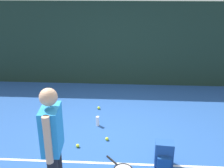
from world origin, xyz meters
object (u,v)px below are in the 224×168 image
object	(u,v)px
backpack	(164,155)
tennis_ball_by_fence	(78,146)
tennis_ball_mid_court	(107,139)
tennis_ball_far_left	(99,108)
water_bottle	(98,121)
tennis_player	(53,142)

from	to	relation	value
backpack	tennis_ball_by_fence	size ratio (longest dim) A/B	6.67
tennis_ball_mid_court	tennis_ball_far_left	distance (m)	1.35
tennis_ball_by_fence	backpack	bearing A→B (deg)	-15.67
tennis_ball_mid_court	water_bottle	distance (m)	0.60
tennis_player	tennis_ball_far_left	size ratio (longest dim) A/B	25.76
tennis_ball_mid_court	water_bottle	xyz separation A→B (m)	(-0.24, 0.55, 0.07)
tennis_ball_mid_court	water_bottle	bearing A→B (deg)	113.56
tennis_ball_far_left	tennis_player	bearing A→B (deg)	-95.21
water_bottle	tennis_ball_by_fence	bearing A→B (deg)	-109.19
tennis_ball_by_fence	tennis_ball_mid_court	bearing A→B (deg)	26.29
tennis_player	tennis_ball_mid_court	bearing A→B (deg)	156.00
tennis_ball_mid_court	tennis_player	bearing A→B (deg)	-109.94
backpack	water_bottle	size ratio (longest dim) A/B	2.10
tennis_ball_far_left	water_bottle	distance (m)	0.77
backpack	tennis_ball_far_left	bearing A→B (deg)	127.50
tennis_ball_mid_court	tennis_ball_far_left	world-z (taller)	same
tennis_player	tennis_ball_far_left	xyz separation A→B (m)	(0.26, 2.85, -0.93)
tennis_ball_by_fence	tennis_ball_far_left	size ratio (longest dim) A/B	1.00
backpack	tennis_ball_mid_court	distance (m)	1.22
backpack	tennis_ball_by_fence	bearing A→B (deg)	168.87
tennis_ball_far_left	tennis_ball_by_fence	bearing A→B (deg)	-98.03
tennis_player	water_bottle	bearing A→B (deg)	167.25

